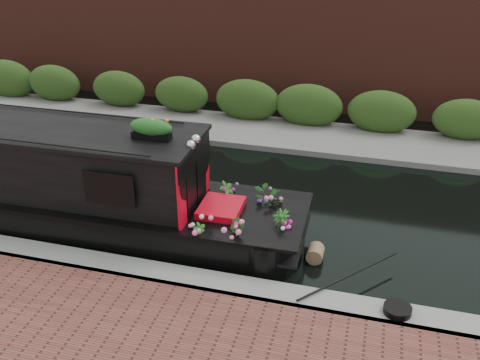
# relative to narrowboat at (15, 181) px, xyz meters

# --- Properties ---
(ground) EXTENTS (80.00, 80.00, 0.00)m
(ground) POSITION_rel_narrowboat_xyz_m (3.32, 1.83, -0.86)
(ground) COLOR black
(ground) RESTS_ON ground
(near_bank_coping) EXTENTS (40.00, 0.60, 0.50)m
(near_bank_coping) POSITION_rel_narrowboat_xyz_m (3.32, -1.47, -0.86)
(near_bank_coping) COLOR gray
(near_bank_coping) RESTS_ON ground
(far_bank_path) EXTENTS (40.00, 2.40, 0.34)m
(far_bank_path) POSITION_rel_narrowboat_xyz_m (3.32, 6.03, -0.86)
(far_bank_path) COLOR #62635E
(far_bank_path) RESTS_ON ground
(far_hedge) EXTENTS (40.00, 1.10, 2.80)m
(far_hedge) POSITION_rel_narrowboat_xyz_m (3.32, 6.93, -0.86)
(far_hedge) COLOR #264216
(far_hedge) RESTS_ON ground
(far_brick_wall) EXTENTS (40.00, 1.00, 8.00)m
(far_brick_wall) POSITION_rel_narrowboat_xyz_m (3.32, 9.03, -0.86)
(far_brick_wall) COLOR #50241B
(far_brick_wall) RESTS_ON ground
(narrowboat) EXTENTS (12.35, 2.37, 2.88)m
(narrowboat) POSITION_rel_narrowboat_xyz_m (0.00, 0.00, 0.00)
(narrowboat) COLOR black
(narrowboat) RESTS_ON ground
(rope_fender) EXTENTS (0.33, 0.38, 0.33)m
(rope_fender) POSITION_rel_narrowboat_xyz_m (6.68, -0.00, -0.70)
(rope_fender) COLOR brown
(rope_fender) RESTS_ON ground
(coiled_mooring_rope) EXTENTS (0.47, 0.47, 0.12)m
(coiled_mooring_rope) POSITION_rel_narrowboat_xyz_m (8.24, -1.46, -0.55)
(coiled_mooring_rope) COLOR black
(coiled_mooring_rope) RESTS_ON near_bank_coping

